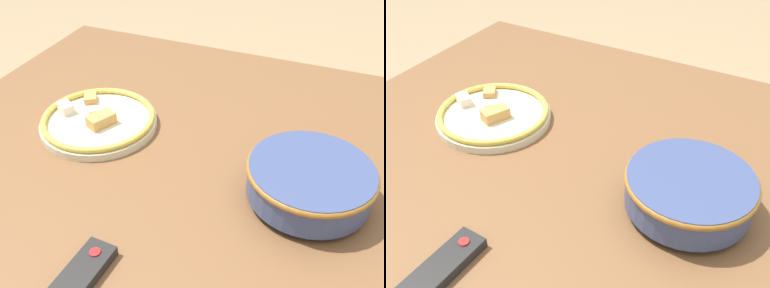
# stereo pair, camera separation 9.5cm
# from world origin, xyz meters

# --- Properties ---
(dining_table) EXTENTS (1.24, 1.10, 0.76)m
(dining_table) POSITION_xyz_m (0.00, 0.00, 0.68)
(dining_table) COLOR brown
(dining_table) RESTS_ON ground_plane
(noodle_bowl) EXTENTS (0.24, 0.24, 0.08)m
(noodle_bowl) POSITION_xyz_m (-0.28, 0.04, 0.81)
(noodle_bowl) COLOR #384775
(noodle_bowl) RESTS_ON dining_table
(food_plate) EXTENTS (0.28, 0.28, 0.04)m
(food_plate) POSITION_xyz_m (0.23, -0.03, 0.78)
(food_plate) COLOR beige
(food_plate) RESTS_ON dining_table
(tv_remote) EXTENTS (0.06, 0.18, 0.02)m
(tv_remote) POSITION_xyz_m (0.03, 0.38, 0.77)
(tv_remote) COLOR black
(tv_remote) RESTS_ON dining_table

